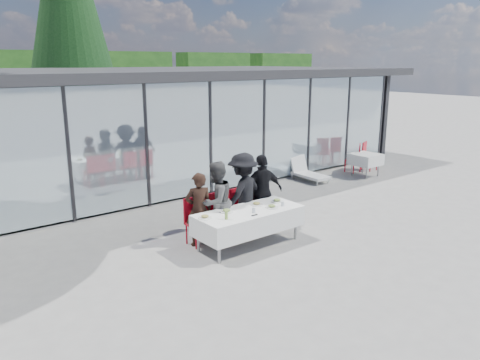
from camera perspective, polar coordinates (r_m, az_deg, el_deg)
name	(u,v)px	position (r m, az deg, el deg)	size (l,w,h in m)	color
ground	(281,246)	(9.74, 5.05, -7.98)	(90.00, 90.00, 0.00)	gray
pavilion	(166,106)	(16.91, -9.00, 8.91)	(14.80, 8.80, 3.44)	gray
dining_table	(249,220)	(9.55, 1.08, -4.93)	(2.26, 0.96, 0.75)	white
diner_a	(199,209)	(9.53, -5.05, -3.59)	(0.56, 0.56, 1.53)	black
diner_chair_a	(196,219)	(9.69, -5.39, -4.72)	(0.44, 0.44, 0.97)	#B50C1A
diner_b	(216,202)	(9.73, -2.91, -2.65)	(0.83, 0.83, 1.70)	#505050
diner_chair_b	(213,215)	(9.92, -3.27, -4.22)	(0.44, 0.44, 0.97)	#B50C1A
diner_c	(243,194)	(10.13, 0.35, -1.68)	(1.16, 1.16, 1.79)	black
diner_chair_c	(240,208)	(10.32, -0.04, -3.46)	(0.44, 0.44, 0.97)	#B50C1A
diner_d	(262,192)	(10.48, 2.73, -1.44)	(0.99, 0.99, 1.69)	black
diner_chair_d	(259,204)	(10.65, 2.31, -2.89)	(0.44, 0.44, 0.97)	#B50C1A
plate_a	(205,217)	(9.05, -4.29, -4.51)	(0.27, 0.27, 0.07)	white
plate_b	(227,211)	(9.38, -1.64, -3.78)	(0.27, 0.27, 0.07)	white
plate_c	(257,204)	(9.83, 2.03, -2.93)	(0.27, 0.27, 0.07)	white
plate_d	(277,201)	(10.08, 4.55, -2.52)	(0.27, 0.27, 0.07)	white
plate_extra	(272,206)	(9.67, 3.90, -3.24)	(0.27, 0.27, 0.07)	white
juice_bottle	(226,215)	(8.94, -1.67, -4.31)	(0.06, 0.06, 0.16)	#87AE48
drinking_glasses	(268,207)	(9.55, 3.48, -3.31)	(0.83, 0.10, 0.10)	silver
folded_eyeglasses	(255,215)	(9.18, 1.78, -4.30)	(0.14, 0.03, 0.01)	black
spare_table_right	(366,159)	(15.88, 15.06, 2.43)	(0.86, 0.86, 0.74)	white
spare_chair_a	(367,155)	(16.81, 15.25, 3.00)	(0.57, 0.57, 0.97)	#B50C1A
spare_chair_b	(356,157)	(16.33, 13.95, 2.77)	(0.62, 0.62, 0.97)	#B50C1A
lounger	(307,172)	(15.06, 8.11, 1.00)	(0.66, 1.36, 0.72)	white
conifer_tree	(67,1)	(20.79, -20.29, 19.83)	(4.00, 4.00, 10.50)	#382316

